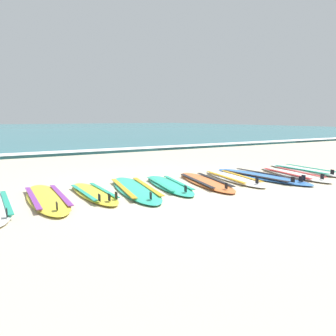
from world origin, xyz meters
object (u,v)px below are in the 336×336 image
at_px(surfboard_2, 93,193).
at_px(surfboard_5, 205,182).
at_px(surfboard_3, 135,189).
at_px(surfboard_7, 260,176).
at_px(surfboard_6, 233,178).
at_px(surfboard_8, 293,174).
at_px(surfboard_9, 306,170).
at_px(surfboard_1, 47,198).
at_px(surfboard_4, 169,185).

relative_size(surfboard_2, surfboard_5, 0.84).
xyz_separation_m(surfboard_3, surfboard_7, (3.00, -0.20, 0.00)).
xyz_separation_m(surfboard_2, surfboard_7, (3.77, -0.24, -0.00)).
height_order(surfboard_6, surfboard_7, same).
bearing_deg(surfboard_8, surfboard_9, 16.50).
bearing_deg(surfboard_7, surfboard_1, 176.55).
height_order(surfboard_1, surfboard_6, same).
bearing_deg(surfboard_9, surfboard_7, -177.99).
height_order(surfboard_4, surfboard_8, same).
xyz_separation_m(surfboard_6, surfboard_8, (1.54, -0.32, -0.00)).
bearing_deg(surfboard_3, surfboard_6, -1.23).
height_order(surfboard_5, surfboard_9, same).
relative_size(surfboard_1, surfboard_2, 1.20).
relative_size(surfboard_4, surfboard_7, 0.84).
height_order(surfboard_2, surfboard_8, same).
relative_size(surfboard_1, surfboard_6, 1.06).
height_order(surfboard_2, surfboard_3, same).
relative_size(surfboard_5, surfboard_9, 1.00).
relative_size(surfboard_4, surfboard_9, 0.93).
bearing_deg(surfboard_5, surfboard_9, -1.07).
bearing_deg(surfboard_5, surfboard_8, -7.02).
distance_m(surfboard_2, surfboard_8, 4.65).
distance_m(surfboard_3, surfboard_7, 3.00).
relative_size(surfboard_3, surfboard_7, 0.98).
bearing_deg(surfboard_4, surfboard_5, -6.65).
bearing_deg(surfboard_4, surfboard_9, -2.24).
bearing_deg(surfboard_7, surfboard_4, 174.70).
xyz_separation_m(surfboard_5, surfboard_9, (3.09, -0.06, 0.00)).
bearing_deg(surfboard_8, surfboard_3, 174.56).
relative_size(surfboard_3, surfboard_5, 1.09).
distance_m(surfboard_4, surfboard_9, 3.90).
bearing_deg(surfboard_5, surfboard_1, 177.06).
distance_m(surfboard_4, surfboard_8, 3.15).
bearing_deg(surfboard_6, surfboard_2, 178.31).
height_order(surfboard_1, surfboard_9, same).
height_order(surfboard_3, surfboard_6, same).
distance_m(surfboard_1, surfboard_3, 1.55).
distance_m(surfboard_6, surfboard_9, 2.31).
distance_m(surfboard_8, surfboard_9, 0.80).
xyz_separation_m(surfboard_4, surfboard_5, (0.81, -0.09, -0.00)).
distance_m(surfboard_1, surfboard_2, 0.77).
bearing_deg(surfboard_2, surfboard_8, -5.05).
relative_size(surfboard_1, surfboard_3, 0.93).
bearing_deg(surfboard_5, surfboard_4, 173.35).
relative_size(surfboard_3, surfboard_4, 1.17).
bearing_deg(surfboard_5, surfboard_2, 176.94).
xyz_separation_m(surfboard_6, surfboard_7, (0.68, -0.15, 0.00)).
xyz_separation_m(surfboard_4, surfboard_8, (3.13, -0.38, -0.00)).
bearing_deg(surfboard_8, surfboard_6, 168.34).
distance_m(surfboard_5, surfboard_6, 0.77).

